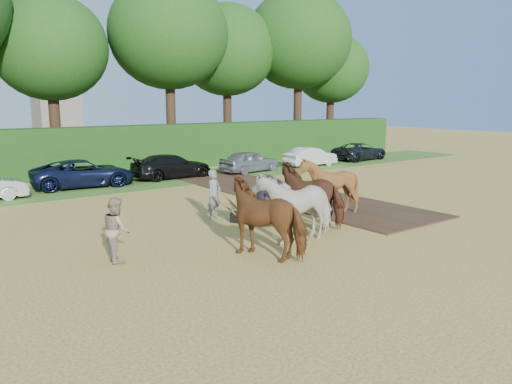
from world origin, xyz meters
The scene contains 10 objects.
ground centered at (0.00, 0.00, 0.00)m, with size 120.00×120.00×0.00m, color gold.
earth_strip centered at (1.50, 7.00, 0.03)m, with size 4.50×17.00×0.05m, color #472D1C.
grass_verge centered at (0.00, 14.00, 0.01)m, with size 50.00×5.00×0.03m, color #38601E.
hedgerow centered at (0.00, 18.50, 1.50)m, with size 46.00×1.60×3.00m, color #14380F.
spectator_near centered at (-9.18, 1.41, 0.93)m, with size 0.91×0.71×1.87m, color #B1A88B.
spectator_far centered at (-3.09, 2.55, 0.84)m, with size 0.99×0.41×1.69m, color #23242F.
plough_team centered at (-2.69, 0.79, 1.16)m, with size 7.70×6.72×2.33m.
parked_cars centered at (-0.03, 14.18, 0.70)m, with size 36.56×3.40×1.49m.
treeline centered at (-1.69, 21.69, 8.97)m, with size 48.70×10.60×14.21m.
church centered at (4.00, 55.00, 13.73)m, with size 5.20×5.20×27.00m.
Camera 1 is at (-14.27, -12.04, 4.55)m, focal length 35.00 mm.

